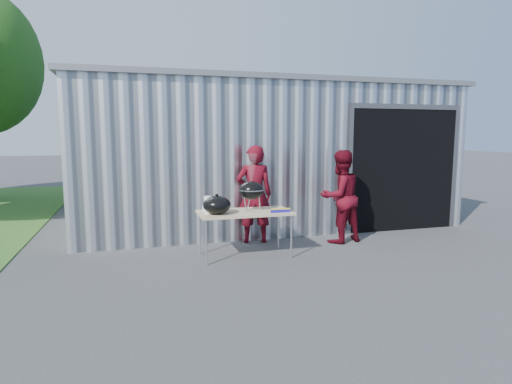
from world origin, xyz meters
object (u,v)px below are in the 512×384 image
object	(u,v)px
folding_table	(245,214)
kettle_grill	(251,185)
person_cook	(254,194)
person_bystander	(340,197)

from	to	relation	value
folding_table	kettle_grill	size ratio (longest dim) A/B	1.61
folding_table	person_cook	bearing A→B (deg)	64.52
person_cook	folding_table	bearing A→B (deg)	74.70
folding_table	kettle_grill	xyz separation A→B (m)	(0.12, 0.05, 0.46)
kettle_grill	person_bystander	size ratio (longest dim) A/B	0.54
folding_table	person_bystander	size ratio (longest dim) A/B	0.88
folding_table	person_bystander	bearing A→B (deg)	12.57
kettle_grill	folding_table	bearing A→B (deg)	-156.07
folding_table	kettle_grill	world-z (taller)	kettle_grill
kettle_grill	person_bystander	distance (m)	1.88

